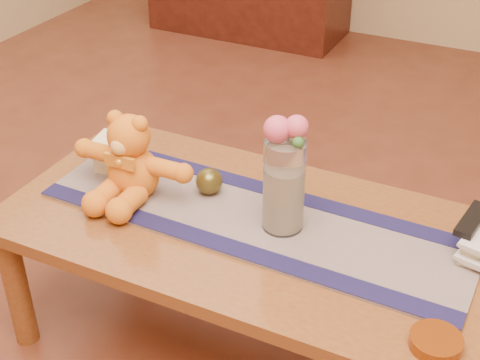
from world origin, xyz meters
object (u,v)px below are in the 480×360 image
at_px(book_bottom, 468,241).
at_px(tv_remote, 472,220).
at_px(teddy_bear, 132,156).
at_px(amber_dish, 436,342).
at_px(bronze_ball, 209,181).
at_px(glass_vase, 284,185).
at_px(pillar_candle, 113,153).

distance_m(book_bottom, tv_remote, 0.08).
xyz_separation_m(teddy_bear, amber_dish, (0.92, -0.22, -0.11)).
xyz_separation_m(bronze_ball, tv_remote, (0.72, 0.08, 0.04)).
relative_size(teddy_bear, tv_remote, 2.22).
relative_size(book_bottom, tv_remote, 1.39).
height_order(glass_vase, bronze_ball, glass_vase).
relative_size(pillar_candle, tv_remote, 0.67).
relative_size(teddy_bear, book_bottom, 1.59).
bearing_deg(teddy_bear, glass_vase, 3.17).
distance_m(teddy_bear, book_bottom, 0.94).
height_order(teddy_bear, glass_vase, glass_vase).
bearing_deg(amber_dish, tv_remote, 90.56).
xyz_separation_m(glass_vase, tv_remote, (0.46, 0.14, -0.05)).
xyz_separation_m(teddy_bear, tv_remote, (0.91, 0.17, -0.04)).
distance_m(pillar_candle, bronze_ball, 0.33).
height_order(bronze_ball, amber_dish, bronze_ball).
bearing_deg(amber_dish, pillar_candle, 163.92).
height_order(teddy_bear, pillar_candle, teddy_bear).
height_order(book_bottom, tv_remote, tv_remote).
distance_m(tv_remote, amber_dish, 0.40).
bearing_deg(teddy_bear, amber_dish, -14.42).
bearing_deg(bronze_ball, amber_dish, -23.20).
bearing_deg(amber_dish, bronze_ball, 156.80).
bearing_deg(bronze_ball, tv_remote, 6.47).
distance_m(teddy_bear, bronze_ball, 0.23).
relative_size(glass_vase, amber_dish, 2.26).
height_order(pillar_candle, glass_vase, glass_vase).
height_order(teddy_bear, amber_dish, teddy_bear).
bearing_deg(tv_remote, teddy_bear, -160.96).
xyz_separation_m(teddy_bear, book_bottom, (0.91, 0.18, -0.12)).
relative_size(glass_vase, bronze_ball, 3.35).
bearing_deg(tv_remote, amber_dish, -81.06).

